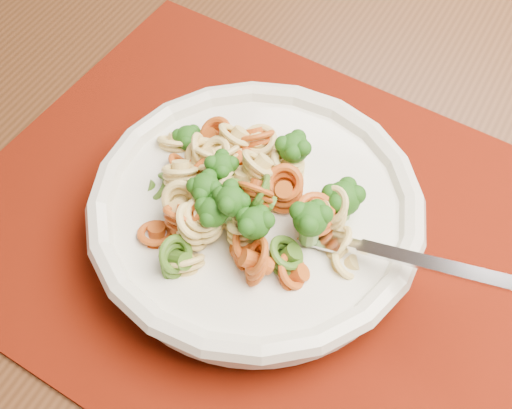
# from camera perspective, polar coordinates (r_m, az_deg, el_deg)

# --- Properties ---
(dining_table) EXTENTS (1.60, 1.21, 0.78)m
(dining_table) POSITION_cam_1_polar(r_m,az_deg,el_deg) (0.69, 5.84, -3.34)
(dining_table) COLOR #4B2A15
(dining_table) RESTS_ON ground
(placemat) EXTENTS (0.57, 0.50, 0.00)m
(placemat) POSITION_cam_1_polar(r_m,az_deg,el_deg) (0.57, 1.37, -2.39)
(placemat) COLOR #621104
(placemat) RESTS_ON dining_table
(pasta_bowl) EXTENTS (0.26, 0.26, 0.05)m
(pasta_bowl) POSITION_cam_1_polar(r_m,az_deg,el_deg) (0.54, 0.00, -0.65)
(pasta_bowl) COLOR silver
(pasta_bowl) RESTS_ON placemat
(pasta_broccoli_heap) EXTENTS (0.22, 0.22, 0.06)m
(pasta_broccoli_heap) POSITION_cam_1_polar(r_m,az_deg,el_deg) (0.53, 0.00, 0.38)
(pasta_broccoli_heap) COLOR #D5BB69
(pasta_broccoli_heap) RESTS_ON pasta_bowl
(fork) EXTENTS (0.18, 0.07, 0.08)m
(fork) POSITION_cam_1_polar(r_m,az_deg,el_deg) (0.51, 5.85, -2.66)
(fork) COLOR silver
(fork) RESTS_ON pasta_bowl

